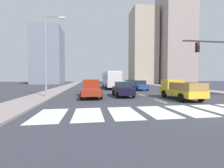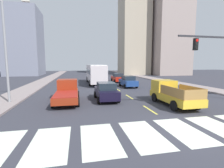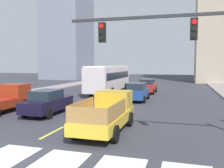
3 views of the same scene
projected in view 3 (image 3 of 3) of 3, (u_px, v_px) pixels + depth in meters
The scene contains 17 objects.
sidewalk_left at pixel (24, 93), 29.28m from camera, with size 3.14×110.00×0.15m, color gray.
lane_dash_0 at pixel (52, 132), 12.55m from camera, with size 0.16×2.40×0.01m, color #E4D54A.
lane_dash_1 at pixel (89, 114), 17.34m from camera, with size 0.16×2.40×0.01m, color #E4D54A.
lane_dash_2 at pixel (109, 103), 22.12m from camera, with size 0.16×2.40×0.01m, color #E4D54A.
lane_dash_3 at pixel (122, 96), 26.91m from camera, with size 0.16×2.40×0.01m, color #E4D54A.
lane_dash_4 at pixel (132, 91), 31.69m from camera, with size 0.16×2.40×0.01m, color #E4D54A.
lane_dash_5 at pixel (138, 88), 36.48m from camera, with size 0.16×2.40×0.01m, color #E4D54A.
lane_dash_6 at pixel (144, 85), 41.26m from camera, with size 0.16×2.40×0.01m, color #E4D54A.
lane_dash_7 at pixel (148, 83), 46.05m from camera, with size 0.16×2.40×0.01m, color #E4D54A.
pickup_stakebed at pixel (108, 113), 12.99m from camera, with size 2.18×5.20×1.96m.
pickup_dark at pixel (4, 99), 18.12m from camera, with size 2.18×5.20×1.96m.
city_bus at pixel (109, 77), 29.63m from camera, with size 2.72×10.80×3.32m.
sedan_near_left at pixel (47, 102), 17.05m from camera, with size 2.02×4.40×1.72m.
sedan_far at pixel (137, 92), 23.60m from camera, with size 2.02×4.40×1.72m.
sedan_mid at pixel (147, 86), 29.91m from camera, with size 2.02×4.40×1.72m.
block_mid_left at pixel (68, 38), 59.98m from camera, with size 9.61×11.39×19.90m, color gray.
block_mid_right at pixel (220, 13), 46.72m from camera, with size 8.72×8.54×26.68m, color #B2A38B.
Camera 3 is at (6.39, -6.97, 3.48)m, focal length 39.29 mm.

